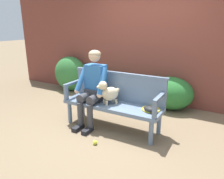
% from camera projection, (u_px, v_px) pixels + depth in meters
% --- Properties ---
extents(ground_plane, '(40.00, 40.00, 0.00)m').
position_uv_depth(ground_plane, '(112.00, 128.00, 3.72)').
color(ground_plane, '#7A664C').
extents(brick_garden_fence, '(8.00, 0.30, 2.45)m').
position_uv_depth(brick_garden_fence, '(150.00, 47.00, 4.82)').
color(brick_garden_fence, brown).
rests_on(brick_garden_fence, ground).
extents(hedge_bush_far_left, '(1.05, 0.92, 0.64)m').
position_uv_depth(hedge_bush_far_left, '(110.00, 85.00, 5.15)').
color(hedge_bush_far_left, '#286B2D').
rests_on(hedge_bush_far_left, ground).
extents(hedge_bush_far_right, '(0.94, 0.62, 0.92)m').
position_uv_depth(hedge_bush_far_right, '(70.00, 74.00, 5.70)').
color(hedge_bush_far_right, '#337538').
rests_on(hedge_bush_far_right, ground).
extents(hedge_bush_mid_left, '(0.94, 0.87, 0.60)m').
position_uv_depth(hedge_bush_mid_left, '(147.00, 91.00, 4.73)').
color(hedge_bush_mid_left, '#194C1E').
rests_on(hedge_bush_mid_left, ground).
extents(hedge_bush_mid_right, '(0.94, 0.74, 0.69)m').
position_uv_depth(hedge_bush_mid_right, '(170.00, 93.00, 4.47)').
color(hedge_bush_mid_right, '#286B2D').
rests_on(hedge_bush_mid_right, ground).
extents(garden_bench, '(1.70, 0.50, 0.45)m').
position_uv_depth(garden_bench, '(112.00, 107.00, 3.60)').
color(garden_bench, slate).
rests_on(garden_bench, ground).
extents(bench_backrest, '(1.74, 0.06, 0.50)m').
position_uv_depth(bench_backrest, '(118.00, 86.00, 3.70)').
color(bench_backrest, slate).
rests_on(bench_backrest, garden_bench).
extents(bench_armrest_left_end, '(0.06, 0.50, 0.28)m').
position_uv_depth(bench_armrest_left_end, '(70.00, 87.00, 3.83)').
color(bench_armrest_left_end, slate).
rests_on(bench_armrest_left_end, garden_bench).
extents(bench_armrest_right_end, '(0.06, 0.50, 0.28)m').
position_uv_depth(bench_armrest_right_end, '(158.00, 102.00, 3.07)').
color(bench_armrest_right_end, slate).
rests_on(bench_armrest_right_end, garden_bench).
extents(person_seated, '(0.56, 0.65, 1.32)m').
position_uv_depth(person_seated, '(93.00, 85.00, 3.67)').
color(person_seated, black).
rests_on(person_seated, ground).
extents(dog_on_bench, '(0.32, 0.38, 0.40)m').
position_uv_depth(dog_on_bench, '(108.00, 92.00, 3.52)').
color(dog_on_bench, beige).
rests_on(dog_on_bench, garden_bench).
extents(tennis_racket, '(0.34, 0.58, 0.03)m').
position_uv_depth(tennis_racket, '(151.00, 109.00, 3.35)').
color(tennis_racket, yellow).
rests_on(tennis_racket, garden_bench).
extents(baseball_glove, '(0.24, 0.20, 0.09)m').
position_uv_depth(baseball_glove, '(151.00, 109.00, 3.24)').
color(baseball_glove, black).
rests_on(baseball_glove, garden_bench).
extents(tennis_ball, '(0.07, 0.07, 0.07)m').
position_uv_depth(tennis_ball, '(95.00, 142.00, 3.19)').
color(tennis_ball, '#CCDB33').
rests_on(tennis_ball, ground).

